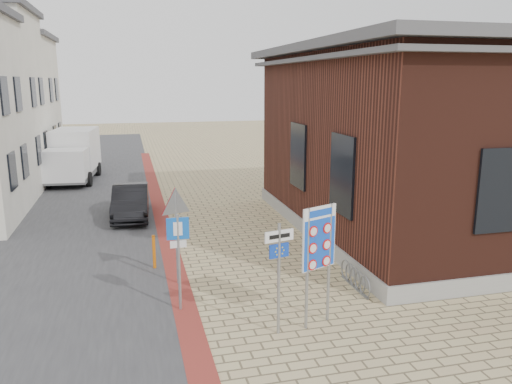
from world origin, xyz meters
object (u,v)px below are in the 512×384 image
parking_sign (178,246)px  bollard (154,252)px  sedan (131,202)px  essen_sign (279,261)px  border_sign (319,240)px  box_truck (73,155)px

parking_sign → bollard: 3.24m
sedan → bollard: 6.16m
essen_sign → parking_sign: size_ratio=1.05×
border_sign → bollard: border_sign is taller
parking_sign → bollard: size_ratio=2.34×
essen_sign → bollard: 5.44m
box_truck → border_sign: box_truck is taller
border_sign → bollard: size_ratio=2.71×
essen_sign → bollard: essen_sign is taller
border_sign → bollard: (-3.47, 4.50, -1.51)m
box_truck → bollard: size_ratio=5.40×
box_truck → bollard: box_truck is taller
essen_sign → border_sign: bearing=-1.3°
border_sign → essen_sign: bearing=168.8°
border_sign → parking_sign: bearing=130.9°
sedan → box_truck: bearing=111.4°
parking_sign → bollard: parking_sign is taller
sedan → bollard: sedan is taller
box_truck → essen_sign: 20.49m
essen_sign → bollard: bearing=105.0°
sedan → box_truck: 9.26m
box_truck → bollard: bearing=-70.9°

